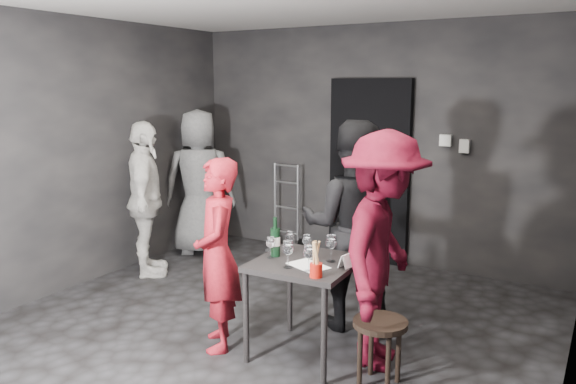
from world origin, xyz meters
The scene contains 24 objects.
floor centered at (0.00, 0.00, 0.00)m, with size 4.50×5.00×0.02m, color black.
wall_back centered at (0.00, 2.50, 1.35)m, with size 4.50×0.04×2.70m, color black.
wall_left centered at (-2.25, 0.00, 1.35)m, with size 0.04×5.00×2.70m, color black.
doorway centered at (0.00, 2.44, 1.05)m, with size 0.95×0.10×2.10m, color black.
wallbox_upper centered at (0.85, 2.45, 1.45)m, with size 0.12×0.06×0.12m, color #B7B7B2.
wallbox_lower centered at (1.05, 2.45, 1.40)m, with size 0.10×0.06×0.14m, color #B7B7B2.
hand_truck centered at (-1.02, 2.27, 0.20)m, with size 0.36×0.32×1.08m.
tasting_table centered at (0.51, -0.01, 0.65)m, with size 0.72×0.72×0.75m.
stool centered at (1.15, -0.14, 0.38)m, with size 0.37×0.37×0.47m.
server_red centered at (-0.15, -0.22, 0.74)m, with size 0.54×0.36×1.49m, color maroon.
woman_black centered at (0.56, 0.67, 1.03)m, with size 1.00×0.55×2.05m, color black.
man_maroon centered at (1.04, 0.17, 0.99)m, with size 1.28×0.60×1.99m, color #500716.
bystander_cream centered at (-1.84, 0.75, 0.92)m, with size 1.08×0.52×1.84m, color white.
bystander_grey centered at (-1.87, 1.68, 1.02)m, with size 1.00×0.54×2.04m, color #5E5E5E.
tasting_mat centered at (0.58, -0.11, 0.75)m, with size 0.29×0.19×0.00m, color white.
wine_glass_a centered at (0.25, -0.09, 0.84)m, with size 0.07×0.07×0.18m, color white, non-canonical shape.
wine_glass_b centered at (0.29, 0.12, 0.84)m, with size 0.07×0.07×0.18m, color white, non-canonical shape.
wine_glass_c centered at (0.45, 0.10, 0.84)m, with size 0.07×0.07×0.18m, color white, non-canonical shape.
wine_glass_d centered at (0.47, -0.21, 0.86)m, with size 0.08×0.08×0.22m, color white, non-canonical shape.
wine_glass_e centered at (0.64, -0.22, 0.86)m, with size 0.08×0.08×0.21m, color white, non-canonical shape.
wine_glass_f centered at (0.68, 0.06, 0.86)m, with size 0.08×0.08×0.22m, color white, non-canonical shape.
wine_bottle centered at (0.25, -0.03, 0.87)m, with size 0.07×0.07×0.30m.
breadstick_cup centered at (0.74, -0.29, 0.87)m, with size 0.09×0.09×0.27m.
reserved_card centered at (0.82, 0.01, 0.80)m, with size 0.08×0.13×0.10m, color white, non-canonical shape.
Camera 1 is at (2.40, -3.51, 2.03)m, focal length 35.00 mm.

